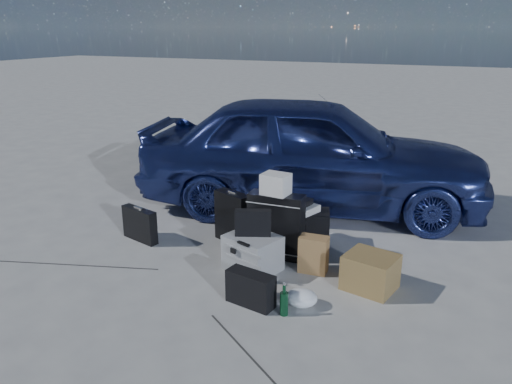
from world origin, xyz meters
TOP-DOWN VIEW (x-y plane):
  - ground at (0.00, 0.00)m, footprint 60.00×60.00m
  - car at (0.14, 2.17)m, footprint 4.73×2.79m
  - pelican_case at (0.20, 0.18)m, footprint 0.59×0.54m
  - laptop_bag at (0.19, 0.20)m, footprint 0.36×0.22m
  - briefcase at (-1.27, 0.30)m, footprint 0.50×0.23m
  - suitcase_left at (-0.30, 0.72)m, footprint 0.47×0.30m
  - suitcase_right at (0.29, 0.56)m, footprint 0.59×0.24m
  - white_carton at (0.28, 0.56)m, footprint 0.29×0.24m
  - duffel_bag at (0.35, 0.94)m, footprint 0.84×0.56m
  - flat_box_white at (0.37, 0.96)m, footprint 0.51×0.44m
  - flat_box_black at (0.37, 0.97)m, footprint 0.34×0.27m
  - kraft_bag at (0.77, 0.38)m, footprint 0.29×0.19m
  - cardboard_box at (1.35, 0.27)m, footprint 0.51×0.47m
  - plastic_bag at (0.87, -0.28)m, footprint 0.33×0.30m
  - messenger_bag at (0.46, -0.44)m, footprint 0.46×0.24m
  - green_bottle at (0.79, -0.48)m, footprint 0.09×0.09m

SIDE VIEW (x-z plane):
  - ground at x=0.00m, z-range 0.00..0.00m
  - plastic_bag at x=0.87m, z-range 0.00..0.15m
  - green_bottle at x=0.79m, z-range 0.00..0.28m
  - messenger_bag at x=0.46m, z-range 0.00..0.30m
  - cardboard_box at x=1.35m, z-range 0.00..0.33m
  - pelican_case at x=0.20m, z-range 0.00..0.36m
  - kraft_bag at x=0.77m, z-range 0.00..0.37m
  - briefcase at x=-1.27m, z-range 0.00..0.38m
  - duffel_bag at x=0.35m, z-range 0.00..0.39m
  - suitcase_left at x=-0.30m, z-range 0.00..0.57m
  - suitcase_right at x=0.29m, z-range 0.00..0.69m
  - flat_box_white at x=0.37m, z-range 0.39..0.46m
  - laptop_bag at x=0.19m, z-range 0.36..0.62m
  - flat_box_black at x=0.37m, z-range 0.46..0.53m
  - car at x=0.14m, z-range 0.00..1.51m
  - white_carton at x=0.28m, z-range 0.69..0.90m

